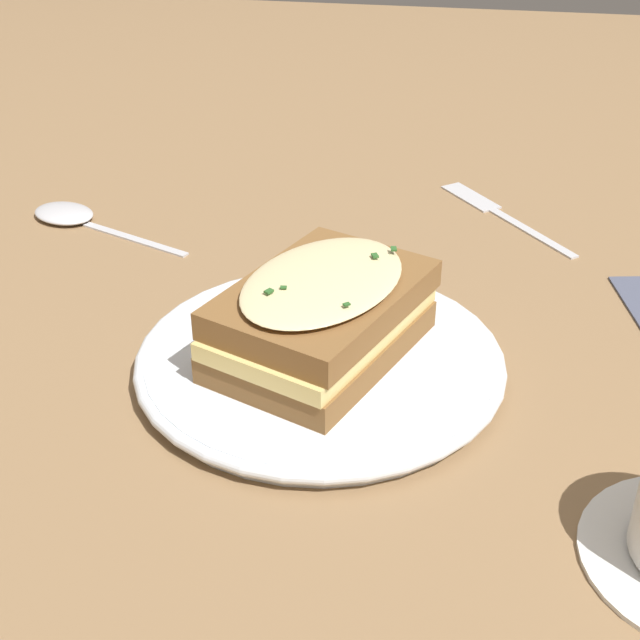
{
  "coord_description": "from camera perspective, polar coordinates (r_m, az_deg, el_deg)",
  "views": [
    {
      "loc": [
        0.49,
        0.12,
        0.36
      ],
      "look_at": [
        -0.02,
        0.03,
        0.04
      ],
      "focal_mm": 50.0,
      "sensor_mm": 36.0,
      "label": 1
    }
  ],
  "objects": [
    {
      "name": "ground_plane",
      "position": [
        0.61,
        -2.93,
        -4.09
      ],
      "size": [
        2.4,
        2.4,
        0.0
      ],
      "primitive_type": "plane",
      "color": "olive"
    },
    {
      "name": "dinner_plate",
      "position": [
        0.62,
        -0.0,
        -2.61
      ],
      "size": [
        0.26,
        0.26,
        0.02
      ],
      "color": "white",
      "rests_on": "ground_plane"
    },
    {
      "name": "sandwich",
      "position": [
        0.6,
        0.09,
        0.29
      ],
      "size": [
        0.18,
        0.15,
        0.06
      ],
      "rotation": [
        0.0,
        0.0,
        5.9
      ],
      "color": "brown",
      "rests_on": "dinner_plate"
    },
    {
      "name": "fork",
      "position": [
        0.88,
        10.98,
        7.0
      ],
      "size": [
        0.15,
        0.13,
        0.0
      ],
      "rotation": [
        0.0,
        0.0,
        2.25
      ],
      "color": "silver",
      "rests_on": "ground_plane"
    },
    {
      "name": "spoon",
      "position": [
        0.87,
        -15.63,
        6.43
      ],
      "size": [
        0.09,
        0.18,
        0.01
      ],
      "rotation": [
        0.0,
        0.0,
        2.76
      ],
      "color": "silver",
      "rests_on": "ground_plane"
    }
  ]
}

